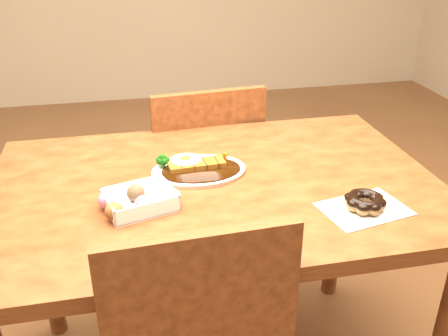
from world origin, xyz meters
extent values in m
cube|color=#4F240F|center=(0.00, 0.00, 0.73)|extent=(1.20, 0.80, 0.04)
cylinder|color=#4F240F|center=(-0.54, 0.34, 0.35)|extent=(0.06, 0.06, 0.71)
cylinder|color=#4F240F|center=(0.54, 0.34, 0.35)|extent=(0.06, 0.06, 0.71)
cube|color=#4F240F|center=(0.04, 0.60, 0.43)|extent=(0.46, 0.46, 0.04)
cylinder|color=#4F240F|center=(0.20, 0.78, 0.21)|extent=(0.04, 0.04, 0.41)
cylinder|color=#4F240F|center=(-0.14, 0.75, 0.21)|extent=(0.04, 0.04, 0.41)
cylinder|color=#4F240F|center=(0.23, 0.45, 0.21)|extent=(0.04, 0.04, 0.41)
cylinder|color=#4F240F|center=(-0.11, 0.42, 0.21)|extent=(0.04, 0.04, 0.41)
cube|color=#4F240F|center=(0.06, 0.41, 0.67)|extent=(0.40, 0.07, 0.40)
cube|color=#4F240F|center=(-0.11, -0.41, 0.67)|extent=(0.40, 0.05, 0.40)
ellipsoid|color=white|center=(-0.04, 0.06, 0.76)|extent=(0.26, 0.18, 0.01)
ellipsoid|color=black|center=(-0.03, 0.05, 0.76)|extent=(0.22, 0.15, 0.01)
cube|color=#6B380C|center=(-0.04, 0.07, 0.77)|extent=(0.16, 0.07, 0.02)
ellipsoid|color=white|center=(-0.07, 0.08, 0.78)|extent=(0.09, 0.08, 0.01)
ellipsoid|color=#FFB214|center=(-0.07, 0.08, 0.78)|extent=(0.03, 0.03, 0.02)
cube|color=white|center=(-0.21, -0.09, 0.77)|extent=(0.19, 0.17, 0.04)
ellipsoid|color=brown|center=(-0.27, -0.14, 0.78)|extent=(0.05, 0.05, 0.04)
ellipsoid|color=pink|center=(-0.20, -0.12, 0.78)|extent=(0.05, 0.05, 0.04)
ellipsoid|color=beige|center=(-0.13, -0.10, 0.78)|extent=(0.05, 0.05, 0.04)
ellipsoid|color=pink|center=(-0.28, -0.08, 0.78)|extent=(0.05, 0.05, 0.04)
ellipsoid|color=black|center=(-0.21, -0.07, 0.78)|extent=(0.05, 0.05, 0.04)
cube|color=silver|center=(0.33, -0.22, 0.75)|extent=(0.23, 0.18, 0.00)
torus|color=olive|center=(0.33, -0.22, 0.77)|extent=(0.12, 0.12, 0.03)
torus|color=black|center=(0.33, -0.22, 0.78)|extent=(0.10, 0.10, 0.02)
camera|label=1|loc=(-0.22, -1.17, 1.39)|focal=40.00mm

